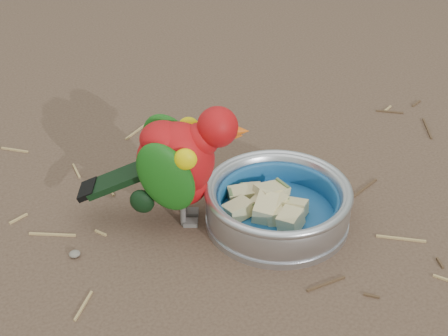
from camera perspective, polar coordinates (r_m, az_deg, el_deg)
name	(u,v)px	position (r m, az deg, el deg)	size (l,w,h in m)	color
ground	(270,257)	(0.94, 3.87, -7.41)	(60.00, 60.00, 0.00)	#503A2D
food_bowl	(277,218)	(1.00, 4.43, -4.17)	(0.21, 0.21, 0.02)	#B2B2BA
bowl_wall	(278,201)	(0.98, 4.51, -2.78)	(0.21, 0.21, 0.04)	#B2B2BA
fruit_wedges	(278,205)	(0.98, 4.49, -3.11)	(0.12, 0.12, 0.03)	#D3C385
lory_parrot	(179,169)	(0.96, -3.76, -0.06)	(0.10, 0.22, 0.18)	#AC0C0F
ground_debris	(246,239)	(0.97, 1.84, -5.91)	(0.90, 0.80, 0.01)	tan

